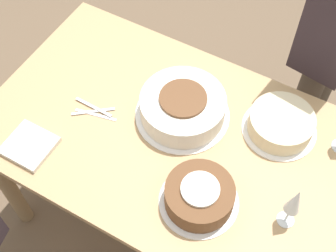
{
  "coord_description": "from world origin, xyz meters",
  "views": [
    {
      "loc": [
        0.47,
        -0.84,
        2.25
      ],
      "look_at": [
        0.0,
        0.0,
        0.81
      ],
      "focal_mm": 50.0,
      "sensor_mm": 36.0,
      "label": 1
    }
  ],
  "objects_px": {
    "cake_front_chocolate": "(199,196)",
    "cake_back_decorated": "(281,124)",
    "cake_center_white": "(183,107)",
    "wine_glass_near": "(295,202)"
  },
  "relations": [
    {
      "from": "cake_front_chocolate",
      "to": "cake_back_decorated",
      "type": "relative_size",
      "value": 0.98
    },
    {
      "from": "cake_center_white",
      "to": "wine_glass_near",
      "type": "xyz_separation_m",
      "value": [
        0.51,
        -0.21,
        0.09
      ]
    },
    {
      "from": "cake_front_chocolate",
      "to": "cake_center_white",
      "type": "bearing_deg",
      "value": 127.17
    },
    {
      "from": "cake_center_white",
      "to": "cake_front_chocolate",
      "type": "distance_m",
      "value": 0.37
    },
    {
      "from": "cake_front_chocolate",
      "to": "cake_back_decorated",
      "type": "bearing_deg",
      "value": 72.69
    },
    {
      "from": "cake_center_white",
      "to": "cake_front_chocolate",
      "type": "bearing_deg",
      "value": -52.83
    },
    {
      "from": "cake_center_white",
      "to": "wine_glass_near",
      "type": "relative_size",
      "value": 1.69
    },
    {
      "from": "cake_center_white",
      "to": "cake_front_chocolate",
      "type": "relative_size",
      "value": 1.32
    },
    {
      "from": "cake_back_decorated",
      "to": "wine_glass_near",
      "type": "height_order",
      "value": "wine_glass_near"
    },
    {
      "from": "cake_center_white",
      "to": "cake_back_decorated",
      "type": "height_order",
      "value": "cake_center_white"
    }
  ]
}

